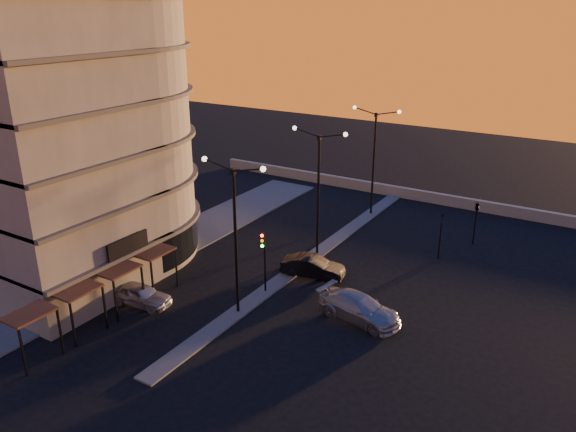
{
  "coord_description": "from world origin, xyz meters",
  "views": [
    {
      "loc": [
        18.18,
        -23.9,
        17.55
      ],
      "look_at": [
        -0.79,
        7.1,
        3.84
      ],
      "focal_mm": 35.0,
      "sensor_mm": 36.0,
      "label": 1
    }
  ],
  "objects_px": {
    "car_wagon": "(359,308)",
    "streetlamp_mid": "(318,183)",
    "traffic_light_main": "(264,253)",
    "car_hatchback": "(140,295)",
    "car_sedan": "(313,267)"
  },
  "relations": [
    {
      "from": "traffic_light_main",
      "to": "car_hatchback",
      "type": "bearing_deg",
      "value": -137.67
    },
    {
      "from": "car_hatchback",
      "to": "car_sedan",
      "type": "xyz_separation_m",
      "value": [
        7.27,
        9.01,
        0.03
      ]
    },
    {
      "from": "traffic_light_main",
      "to": "car_hatchback",
      "type": "xyz_separation_m",
      "value": [
        -5.77,
        -5.25,
        -2.2
      ]
    },
    {
      "from": "car_hatchback",
      "to": "traffic_light_main",
      "type": "bearing_deg",
      "value": -56.13
    },
    {
      "from": "car_sedan",
      "to": "traffic_light_main",
      "type": "bearing_deg",
      "value": 146.78
    },
    {
      "from": "streetlamp_mid",
      "to": "traffic_light_main",
      "type": "height_order",
      "value": "streetlamp_mid"
    },
    {
      "from": "car_sedan",
      "to": "car_wagon",
      "type": "relative_size",
      "value": 0.83
    },
    {
      "from": "streetlamp_mid",
      "to": "car_wagon",
      "type": "bearing_deg",
      "value": -46.18
    },
    {
      "from": "streetlamp_mid",
      "to": "traffic_light_main",
      "type": "relative_size",
      "value": 2.24
    },
    {
      "from": "car_sedan",
      "to": "car_wagon",
      "type": "xyz_separation_m",
      "value": [
        5.09,
        -3.5,
        0.04
      ]
    },
    {
      "from": "streetlamp_mid",
      "to": "car_hatchback",
      "type": "xyz_separation_m",
      "value": [
        -5.77,
        -12.38,
        -4.9
      ]
    },
    {
      "from": "car_hatchback",
      "to": "streetlamp_mid",
      "type": "bearing_deg",
      "value": -33.43
    },
    {
      "from": "streetlamp_mid",
      "to": "car_wagon",
      "type": "height_order",
      "value": "streetlamp_mid"
    },
    {
      "from": "car_wagon",
      "to": "streetlamp_mid",
      "type": "bearing_deg",
      "value": 53.34
    },
    {
      "from": "traffic_light_main",
      "to": "car_sedan",
      "type": "distance_m",
      "value": 4.59
    }
  ]
}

